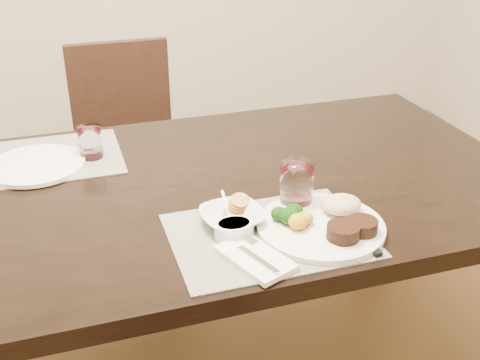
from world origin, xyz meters
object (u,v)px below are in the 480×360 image
object	(u,v)px
cracker_bowl	(232,217)
chair_far	(127,141)
wine_glass_near	(297,186)
dinner_plate	(327,222)
steak_knife	(364,240)
far_plate	(36,165)

from	to	relation	value
cracker_bowl	chair_far	bearing A→B (deg)	95.02
wine_glass_near	dinner_plate	bearing A→B (deg)	-78.88
chair_far	steak_knife	bearing A→B (deg)	-74.46
dinner_plate	cracker_bowl	bearing A→B (deg)	148.39
steak_knife	cracker_bowl	size ratio (longest dim) A/B	1.30
steak_knife	dinner_plate	bearing A→B (deg)	125.89
dinner_plate	far_plate	distance (m)	0.87
wine_glass_near	far_plate	distance (m)	0.77
wine_glass_near	steak_knife	bearing A→B (deg)	-68.07
dinner_plate	steak_knife	xyz separation A→B (m)	(0.06, -0.08, -0.01)
steak_knife	wine_glass_near	world-z (taller)	wine_glass_near
far_plate	steak_knife	bearing A→B (deg)	-41.99
steak_knife	wine_glass_near	distance (m)	0.23
far_plate	wine_glass_near	bearing A→B (deg)	-34.57
wine_glass_near	far_plate	bearing A→B (deg)	145.43
cracker_bowl	far_plate	world-z (taller)	cracker_bowl
dinner_plate	far_plate	world-z (taller)	dinner_plate
cracker_bowl	far_plate	bearing A→B (deg)	133.04
steak_knife	wine_glass_near	xyz separation A→B (m)	(-0.08, 0.21, 0.05)
dinner_plate	cracker_bowl	xyz separation A→B (m)	(-0.21, 0.09, 0.00)
steak_knife	far_plate	xyz separation A→B (m)	(-0.71, 0.64, 0.00)
chair_far	cracker_bowl	bearing A→B (deg)	-84.98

